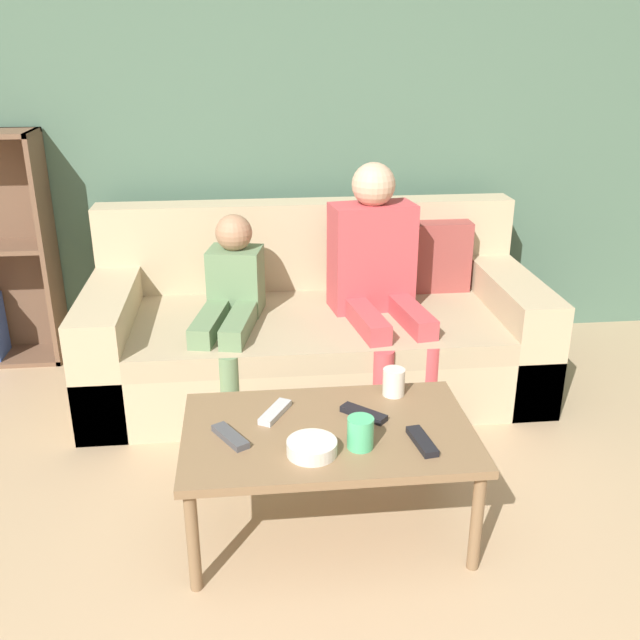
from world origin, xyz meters
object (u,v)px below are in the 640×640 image
(couch, at_px, (315,330))
(tv_remote_3, at_px, (275,412))
(coffee_table, at_px, (328,439))
(tv_remote_1, at_px, (230,437))
(cup_far, at_px, (360,433))
(tv_remote_0, at_px, (422,441))
(person_adult, at_px, (377,267))
(snack_bowl, at_px, (312,447))
(tv_remote_2, at_px, (364,413))
(person_child, at_px, (230,303))
(cup_near, at_px, (394,382))

(couch, relative_size, tv_remote_3, 12.41)
(coffee_table, xyz_separation_m, tv_remote_1, (-0.33, -0.03, 0.05))
(cup_far, height_order, tv_remote_0, cup_far)
(coffee_table, bearing_deg, person_adult, 71.58)
(tv_remote_3, relative_size, snack_bowl, 1.07)
(tv_remote_0, xyz_separation_m, snack_bowl, (-0.36, -0.02, 0.01))
(snack_bowl, bearing_deg, person_adult, 70.72)
(tv_remote_2, bearing_deg, coffee_table, 161.38)
(tv_remote_1, relative_size, tv_remote_2, 1.09)
(coffee_table, relative_size, person_child, 1.14)
(tv_remote_2, bearing_deg, person_adult, 30.36)
(person_child, bearing_deg, couch, 32.20)
(person_adult, distance_m, tv_remote_3, 1.11)
(couch, height_order, cup_far, couch)
(person_adult, relative_size, snack_bowl, 6.76)
(cup_near, relative_size, tv_remote_2, 0.64)
(person_adult, relative_size, tv_remote_1, 6.37)
(person_adult, relative_size, tv_remote_0, 6.21)
(coffee_table, xyz_separation_m, snack_bowl, (-0.07, -0.15, 0.06))
(person_child, bearing_deg, tv_remote_1, -77.86)
(tv_remote_1, distance_m, snack_bowl, 0.28)
(tv_remote_0, distance_m, tv_remote_2, 0.25)
(coffee_table, bearing_deg, cup_near, 39.53)
(couch, relative_size, snack_bowl, 13.25)
(tv_remote_1, bearing_deg, person_child, 60.08)
(coffee_table, xyz_separation_m, tv_remote_3, (-0.17, 0.11, 0.05))
(tv_remote_2, height_order, tv_remote_3, same)
(cup_far, bearing_deg, coffee_table, 125.81)
(couch, height_order, snack_bowl, couch)
(tv_remote_2, relative_size, snack_bowl, 0.98)
(coffee_table, height_order, person_adult, person_adult)
(tv_remote_2, height_order, snack_bowl, snack_bowl)
(couch, xyz_separation_m, snack_bowl, (-0.14, -1.31, 0.15))
(tv_remote_3, bearing_deg, tv_remote_0, 1.67)
(couch, distance_m, person_adult, 0.46)
(cup_far, xyz_separation_m, tv_remote_3, (-0.26, 0.24, -0.04))
(coffee_table, height_order, tv_remote_2, tv_remote_2)
(cup_far, bearing_deg, couch, 90.76)
(person_adult, height_order, snack_bowl, person_adult)
(person_adult, xyz_separation_m, cup_far, (-0.27, -1.19, -0.17))
(cup_near, relative_size, tv_remote_3, 0.59)
(tv_remote_0, bearing_deg, tv_remote_2, 120.06)
(snack_bowl, bearing_deg, coffee_table, 64.67)
(couch, height_order, person_adult, person_adult)
(person_child, distance_m, cup_near, 0.99)
(cup_near, bearing_deg, tv_remote_0, -86.20)
(cup_near, distance_m, cup_far, 0.39)
(coffee_table, bearing_deg, tv_remote_2, 28.40)
(cup_near, bearing_deg, tv_remote_2, -132.20)
(tv_remote_1, bearing_deg, couch, 41.10)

